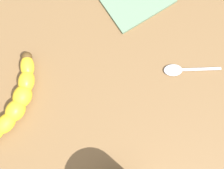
% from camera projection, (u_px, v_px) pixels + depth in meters
% --- Properties ---
extents(wooden_tabletop, '(1.20, 1.20, 0.03)m').
position_uv_depth(wooden_tabletop, '(86.00, 106.00, 0.58)').
color(wooden_tabletop, brown).
rests_on(wooden_tabletop, ground).
extents(banana, '(0.14, 0.15, 0.03)m').
position_uv_depth(banana, '(14.00, 102.00, 0.55)').
color(banana, yellow).
rests_on(banana, wooden_tabletop).
extents(teaspoon, '(0.06, 0.11, 0.01)m').
position_uv_depth(teaspoon, '(175.00, 71.00, 0.58)').
color(teaspoon, silver).
rests_on(teaspoon, wooden_tabletop).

